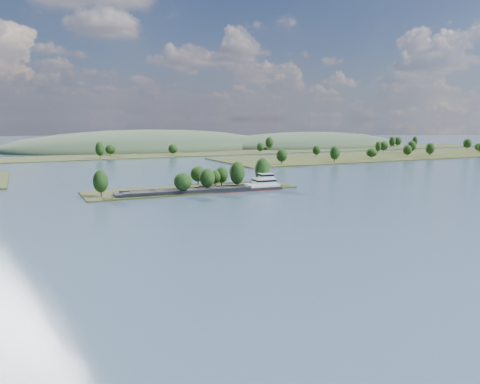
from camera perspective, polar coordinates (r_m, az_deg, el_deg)
ground at (r=170.51m, az=0.77°, el=-2.51°), size 1800.00×1800.00×0.00m
tree_island at (r=226.28m, az=-4.04°, el=1.35°), size 100.00×32.97×15.53m
right_bank at (r=450.34m, az=17.49°, el=4.30°), size 320.00×90.00×14.13m
back_shoreline at (r=438.93m, az=-14.43°, el=4.29°), size 900.00×60.00×15.41m
hill_east at (r=602.06m, az=8.44°, el=5.57°), size 260.00×140.00×36.00m
hill_west at (r=547.73m, az=-11.17°, el=5.18°), size 320.00×160.00×44.00m
cargo_barge at (r=217.91m, az=-3.27°, el=0.33°), size 79.10×14.64×10.64m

